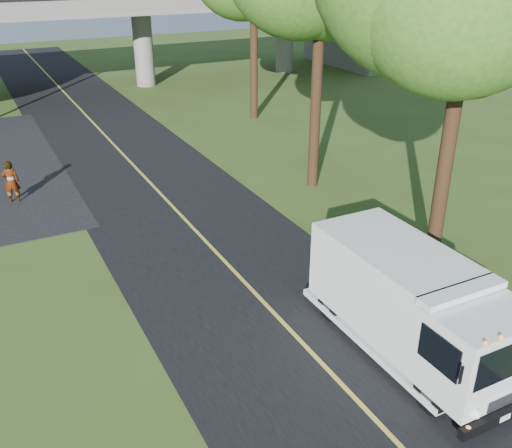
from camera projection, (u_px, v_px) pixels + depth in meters
ground at (296, 337)px, 14.96m from camera, size 120.00×120.00×0.00m
road at (169, 202)px, 22.97m from camera, size 7.00×90.00×0.02m
lane_line at (169, 202)px, 22.96m from camera, size 0.12×90.00×0.01m
overpass at (55, 26)px, 38.63m from camera, size 54.00×10.00×7.30m
step_van at (411, 302)px, 13.92m from camera, size 2.33×6.22×2.61m
pedestrian at (11, 182)px, 22.69m from camera, size 0.68×0.49×1.74m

